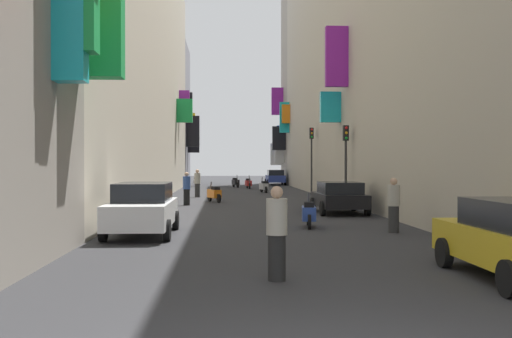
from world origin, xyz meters
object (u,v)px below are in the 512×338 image
traffic_light_near_corner (312,149)px  scooter_orange (214,194)px  scooter_red (248,183)px  scooter_white (196,181)px  traffic_light_far_corner (346,151)px  scooter_silver (264,186)px  pedestrian_mid_street (277,233)px  parked_car_blue (275,177)px  pedestrian_near_left (197,183)px  parked_car_white (143,208)px  pedestrian_near_right (394,205)px  pedestrian_crossing (187,189)px  parked_car_black (339,197)px  scooter_black (236,182)px  scooter_blue (309,213)px

traffic_light_near_corner → scooter_orange: bearing=-131.7°
scooter_red → scooter_white: (-4.70, 5.31, -0.00)m
scooter_red → traffic_light_far_corner: 22.48m
scooter_orange → scooter_silver: 11.17m
scooter_silver → pedestrian_mid_street: pedestrian_mid_street is taller
scooter_silver → pedestrian_mid_street: (-1.97, -32.79, 0.39)m
parked_car_blue → pedestrian_near_left: (-6.82, -21.66, 0.10)m
parked_car_white → scooter_white: (-0.21, 38.48, -0.34)m
scooter_white → pedestrian_near_right: 39.06m
parked_car_blue → pedestrian_crossing: pedestrian_crossing is taller
scooter_silver → pedestrian_near_right: size_ratio=1.08×
parked_car_black → parked_car_blue: size_ratio=0.92×
parked_car_black → scooter_black: parked_car_black is taller
scooter_silver → traffic_light_far_corner: 15.06m
pedestrian_near_right → traffic_light_near_corner: (0.76, 22.15, 2.25)m
parked_car_black → scooter_blue: (-2.08, -5.48, -0.25)m
parked_car_black → traffic_light_far_corner: 4.49m
parked_car_black → scooter_red: bearing=96.1°
parked_car_black → scooter_orange: size_ratio=2.06×
traffic_light_far_corner → pedestrian_near_left: bearing=130.8°
scooter_black → scooter_orange: 20.64m
traffic_light_near_corner → scooter_red: bearing=109.5°
scooter_orange → pedestrian_near_right: 15.95m
pedestrian_near_right → parked_car_black: bearing=92.4°
parked_car_blue → scooter_orange: (-5.68, -26.56, -0.33)m
scooter_white → pedestrian_mid_street: size_ratio=1.05×
scooter_silver → pedestrian_near_left: pedestrian_near_left is taller
scooter_silver → traffic_light_far_corner: bearing=-78.2°
parked_car_black → pedestrian_mid_street: bearing=-105.4°
scooter_black → traffic_light_near_corner: traffic_light_near_corner is taller
traffic_light_far_corner → scooter_red: bearing=99.9°
pedestrian_near_left → parked_car_white: bearing=-92.1°
scooter_blue → scooter_black: same height
pedestrian_near_right → pedestrian_mid_street: (-4.23, -7.27, 0.01)m
traffic_light_near_corner → traffic_light_far_corner: size_ratio=1.14×
parked_car_white → scooter_silver: (5.31, 25.72, -0.34)m
parked_car_white → traffic_light_far_corner: size_ratio=1.10×
parked_car_white → pedestrian_near_left: size_ratio=2.48×
scooter_orange → pedestrian_crossing: 2.86m
parked_car_black → scooter_red: parked_car_black is taller
pedestrian_mid_street → traffic_light_far_corner: bearing=74.6°
traffic_light_near_corner → pedestrian_near_left: bearing=-162.8°
parked_car_white → scooter_silver: parked_car_white is taller
scooter_orange → traffic_light_far_corner: (6.49, -3.95, 2.27)m
pedestrian_near_right → pedestrian_crossing: bearing=119.6°
parked_car_blue → scooter_red: 9.01m
scooter_orange → scooter_silver: (3.44, 10.63, -0.00)m
traffic_light_near_corner → pedestrian_mid_street: bearing=-99.6°
parked_car_blue → pedestrian_mid_street: 48.90m
parked_car_white → scooter_white: size_ratio=2.47×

